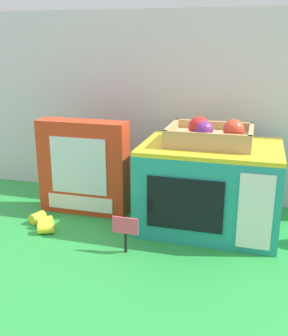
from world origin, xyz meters
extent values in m
plane|color=green|center=(0.00, 0.00, 0.00)|extent=(1.70, 1.70, 0.00)
cube|color=silver|center=(0.00, 0.23, 0.32)|extent=(1.61, 0.03, 0.63)
cube|color=teal|center=(0.13, 0.01, 0.12)|extent=(0.39, 0.28, 0.24)
cube|color=yellow|center=(0.13, 0.01, 0.24)|extent=(0.39, 0.28, 0.01)
cube|color=black|center=(0.08, -0.14, 0.12)|extent=(0.20, 0.01, 0.14)
cube|color=white|center=(0.26, -0.14, 0.12)|extent=(0.09, 0.01, 0.20)
cube|color=tan|center=(0.12, 0.01, 0.26)|extent=(0.24, 0.18, 0.03)
cube|color=tan|center=(0.12, -0.07, 0.29)|extent=(0.24, 0.01, 0.02)
cube|color=tan|center=(0.12, 0.10, 0.29)|extent=(0.24, 0.01, 0.02)
cube|color=tan|center=(0.01, 0.01, 0.29)|extent=(0.01, 0.18, 0.02)
cube|color=tan|center=(0.23, 0.01, 0.29)|extent=(0.01, 0.18, 0.02)
sphere|color=#E04228|center=(0.19, -0.03, 0.30)|extent=(0.06, 0.06, 0.06)
sphere|color=#72287F|center=(0.11, -0.05, 0.30)|extent=(0.05, 0.05, 0.05)
sphere|color=red|center=(0.09, -0.03, 0.31)|extent=(0.06, 0.06, 0.06)
cube|color=red|center=(-0.27, 0.01, 0.15)|extent=(0.29, 0.07, 0.30)
cube|color=silver|center=(-0.27, -0.03, 0.16)|extent=(0.18, 0.00, 0.18)
cube|color=white|center=(-0.27, -0.03, 0.04)|extent=(0.22, 0.00, 0.05)
cylinder|color=black|center=(-0.06, -0.22, 0.03)|extent=(0.01, 0.01, 0.06)
cube|color=#F44C6B|center=(-0.06, -0.22, 0.08)|extent=(0.07, 0.00, 0.05)
cylinder|color=yellow|center=(-0.32, -0.17, 0.02)|extent=(0.05, 0.05, 0.03)
cylinder|color=yellow|center=(-0.34, -0.14, 0.02)|extent=(0.05, 0.05, 0.03)
cylinder|color=yellow|center=(-0.38, -0.11, 0.02)|extent=(0.05, 0.05, 0.03)
camera|label=1|loc=(0.25, -1.13, 0.53)|focal=43.86mm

